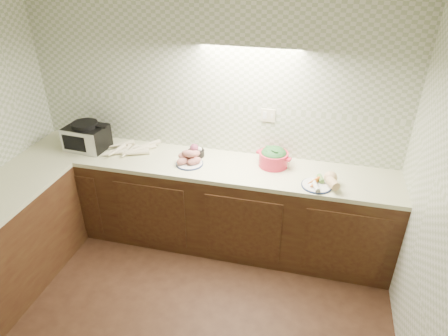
% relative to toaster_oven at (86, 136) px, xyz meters
% --- Properties ---
extents(room, '(3.60, 3.60, 2.60)m').
position_rel_toaster_oven_xyz_m(room, '(1.21, -1.52, 0.60)').
color(room, black).
rests_on(room, ground).
extents(counter, '(3.60, 3.60, 0.90)m').
position_rel_toaster_oven_xyz_m(counter, '(0.53, -0.83, -0.58)').
color(counter, black).
rests_on(counter, ground).
extents(toaster_oven, '(0.41, 0.33, 0.28)m').
position_rel_toaster_oven_xyz_m(toaster_oven, '(0.00, 0.00, 0.00)').
color(toaster_oven, black).
rests_on(toaster_oven, counter).
extents(parsnip_pile, '(0.48, 0.37, 0.09)m').
position_rel_toaster_oven_xyz_m(parsnip_pile, '(0.43, -0.00, -0.09)').
color(parsnip_pile, beige).
rests_on(parsnip_pile, counter).
extents(sweet_potato_plate, '(0.26, 0.26, 0.15)m').
position_rel_toaster_oven_xyz_m(sweet_potato_plate, '(1.09, -0.06, -0.08)').
color(sweet_potato_plate, '#141F46').
rests_on(sweet_potato_plate, counter).
extents(onion_bowl, '(0.16, 0.16, 0.12)m').
position_rel_toaster_oven_xyz_m(onion_bowl, '(1.10, 0.10, -0.08)').
color(onion_bowl, black).
rests_on(onion_bowl, counter).
extents(dutch_oven, '(0.34, 0.34, 0.19)m').
position_rel_toaster_oven_xyz_m(dutch_oven, '(1.86, 0.09, -0.04)').
color(dutch_oven, red).
rests_on(dutch_oven, counter).
extents(veg_plate, '(0.33, 0.33, 0.12)m').
position_rel_toaster_oven_xyz_m(veg_plate, '(2.32, -0.14, -0.09)').
color(veg_plate, '#141F46').
rests_on(veg_plate, counter).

